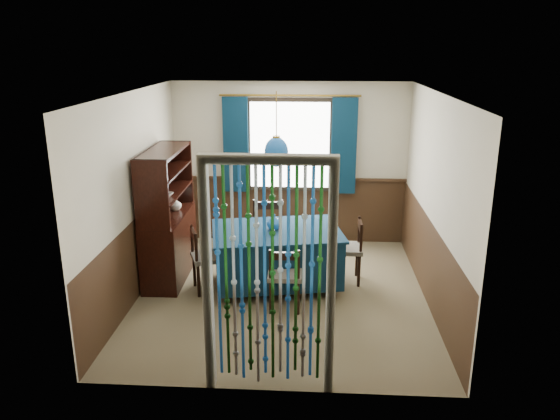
# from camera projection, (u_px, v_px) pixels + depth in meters

# --- Properties ---
(floor) EXTENTS (4.00, 4.00, 0.00)m
(floor) POSITION_uv_depth(u_px,v_px,m) (282.00, 294.00, 6.90)
(floor) COLOR brown
(floor) RESTS_ON ground
(ceiling) EXTENTS (4.00, 4.00, 0.00)m
(ceiling) POSITION_uv_depth(u_px,v_px,m) (282.00, 93.00, 6.16)
(ceiling) COLOR silver
(ceiling) RESTS_ON ground
(wall_back) EXTENTS (3.60, 0.00, 3.60)m
(wall_back) POSITION_uv_depth(u_px,v_px,m) (290.00, 164.00, 8.44)
(wall_back) COLOR beige
(wall_back) RESTS_ON ground
(wall_front) EXTENTS (3.60, 0.00, 3.60)m
(wall_front) POSITION_uv_depth(u_px,v_px,m) (268.00, 264.00, 4.62)
(wall_front) COLOR beige
(wall_front) RESTS_ON ground
(wall_left) EXTENTS (0.00, 4.00, 4.00)m
(wall_left) POSITION_uv_depth(u_px,v_px,m) (135.00, 197.00, 6.64)
(wall_left) COLOR beige
(wall_left) RESTS_ON ground
(wall_right) EXTENTS (0.00, 4.00, 4.00)m
(wall_right) POSITION_uv_depth(u_px,v_px,m) (434.00, 202.00, 6.42)
(wall_right) COLOR beige
(wall_right) RESTS_ON ground
(wainscot_back) EXTENTS (3.60, 0.00, 3.60)m
(wainscot_back) POSITION_uv_depth(u_px,v_px,m) (289.00, 210.00, 8.64)
(wainscot_back) COLOR #392415
(wainscot_back) RESTS_ON ground
(wainscot_front) EXTENTS (3.60, 0.00, 3.60)m
(wainscot_front) POSITION_uv_depth(u_px,v_px,m) (269.00, 341.00, 4.86)
(wainscot_front) COLOR #392415
(wainscot_front) RESTS_ON ground
(wainscot_left) EXTENTS (0.00, 4.00, 4.00)m
(wainscot_left) POSITION_uv_depth(u_px,v_px,m) (141.00, 254.00, 6.86)
(wainscot_left) COLOR #392415
(wainscot_left) RESTS_ON ground
(wainscot_right) EXTENTS (0.00, 4.00, 4.00)m
(wainscot_right) POSITION_uv_depth(u_px,v_px,m) (428.00, 261.00, 6.64)
(wainscot_right) COLOR #392415
(wainscot_right) RESTS_ON ground
(window) EXTENTS (1.32, 0.12, 1.42)m
(window) POSITION_uv_depth(u_px,v_px,m) (290.00, 145.00, 8.30)
(window) COLOR black
(window) RESTS_ON wall_back
(doorway) EXTENTS (1.16, 0.12, 2.18)m
(doorway) POSITION_uv_depth(u_px,v_px,m) (269.00, 282.00, 4.74)
(doorway) COLOR silver
(doorway) RESTS_ON ground
(dining_table) EXTENTS (1.79, 1.40, 0.77)m
(dining_table) POSITION_uv_depth(u_px,v_px,m) (277.00, 254.00, 7.00)
(dining_table) COLOR #0A2337
(dining_table) RESTS_ON floor
(chair_near) EXTENTS (0.41, 0.39, 0.81)m
(chair_near) POSITION_uv_depth(u_px,v_px,m) (285.00, 276.00, 6.38)
(chair_near) COLOR black
(chair_near) RESTS_ON floor
(chair_far) EXTENTS (0.49, 0.47, 0.93)m
(chair_far) POSITION_uv_depth(u_px,v_px,m) (268.00, 233.00, 7.63)
(chair_far) COLOR black
(chair_far) RESTS_ON floor
(chair_left) EXTENTS (0.52, 0.53, 0.84)m
(chair_left) POSITION_uv_depth(u_px,v_px,m) (206.00, 257.00, 6.88)
(chair_left) COLOR black
(chair_left) RESTS_ON floor
(chair_right) EXTENTS (0.40, 0.42, 0.85)m
(chair_right) POSITION_uv_depth(u_px,v_px,m) (349.00, 249.00, 7.16)
(chair_right) COLOR black
(chair_right) RESTS_ON floor
(sideboard) EXTENTS (0.48, 1.34, 1.74)m
(sideboard) POSITION_uv_depth(u_px,v_px,m) (168.00, 234.00, 7.27)
(sideboard) COLOR black
(sideboard) RESTS_ON floor
(pendant_lamp) EXTENTS (0.29, 0.29, 0.90)m
(pendant_lamp) POSITION_uv_depth(u_px,v_px,m) (276.00, 152.00, 6.61)
(pendant_lamp) COLOR olive
(pendant_lamp) RESTS_ON ceiling
(vase_table) EXTENTS (0.22, 0.22, 0.18)m
(vase_table) POSITION_uv_depth(u_px,v_px,m) (274.00, 222.00, 6.91)
(vase_table) COLOR #164F97
(vase_table) RESTS_ON dining_table
(bowl_shelf) EXTENTS (0.28, 0.28, 0.06)m
(bowl_shelf) POSITION_uv_depth(u_px,v_px,m) (164.00, 195.00, 6.82)
(bowl_shelf) COLOR beige
(bowl_shelf) RESTS_ON sideboard
(vase_sideboard) EXTENTS (0.24, 0.24, 0.19)m
(vase_sideboard) POSITION_uv_depth(u_px,v_px,m) (175.00, 203.00, 7.37)
(vase_sideboard) COLOR beige
(vase_sideboard) RESTS_ON sideboard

